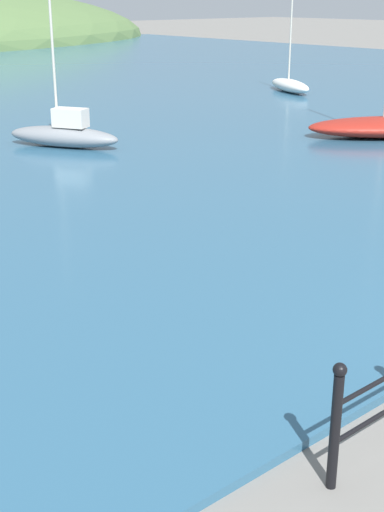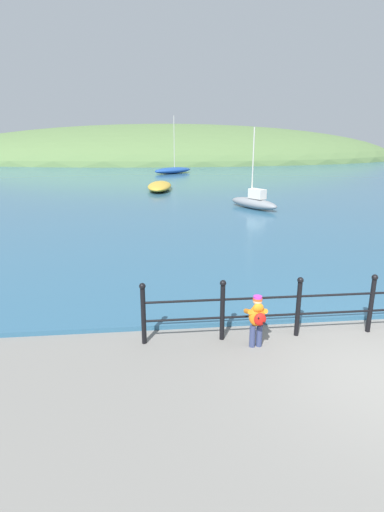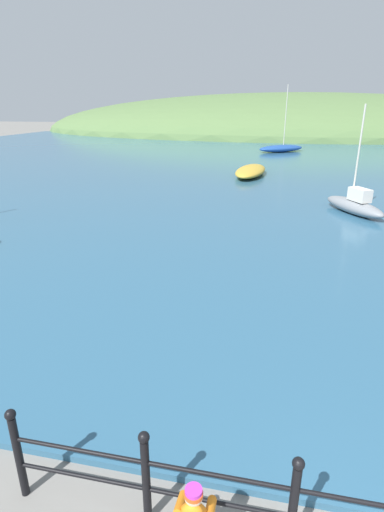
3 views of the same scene
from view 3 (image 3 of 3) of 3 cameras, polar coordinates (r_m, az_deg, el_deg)
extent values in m
cube|color=#2D5B7A|center=(33.66, 14.64, 13.02)|extent=(80.00, 60.00, 0.10)
ellipsoid|color=#567542|center=(71.20, 13.68, 16.83)|extent=(83.34, 45.83, 12.24)
cylinder|color=black|center=(5.33, -23.50, -24.87)|extent=(0.09, 0.09, 1.10)
sphere|color=black|center=(4.93, -24.54, -19.92)|extent=(0.12, 0.12, 0.12)
cylinder|color=black|center=(4.79, -6.55, -29.39)|extent=(0.09, 0.09, 1.10)
sphere|color=black|center=(4.35, -6.90, -24.33)|extent=(0.12, 0.12, 0.12)
cylinder|color=black|center=(4.68, 14.18, -31.73)|extent=(0.09, 0.09, 1.10)
sphere|color=black|center=(4.22, 14.97, -26.74)|extent=(0.12, 0.12, 0.12)
ellipsoid|color=orange|center=(4.25, 0.06, -32.69)|extent=(0.20, 0.13, 0.18)
cylinder|color=orange|center=(4.46, -1.63, -31.89)|extent=(0.10, 0.32, 0.19)
cylinder|color=orange|center=(4.43, 2.64, -32.40)|extent=(0.10, 0.32, 0.19)
sphere|color=beige|center=(4.20, 0.23, -31.11)|extent=(0.17, 0.17, 0.17)
cylinder|color=#E5511E|center=(4.17, 0.23, -30.86)|extent=(0.17, 0.17, 0.04)
cylinder|color=#B233AD|center=(4.14, 0.23, -30.52)|extent=(0.16, 0.16, 0.04)
ellipsoid|color=gold|center=(25.56, 8.37, 11.94)|extent=(2.13, 5.16, 0.57)
ellipsoid|color=gray|center=(17.49, 22.10, 6.58)|extent=(2.35, 3.27, 0.56)
cube|color=silver|center=(17.20, 22.85, 8.07)|extent=(0.86, 1.03, 0.50)
cylinder|color=beige|center=(17.28, 22.71, 13.40)|extent=(0.07, 0.07, 3.60)
ellipsoid|color=#1E4793|center=(39.41, 12.62, 14.77)|extent=(4.76, 4.20, 0.63)
cylinder|color=beige|center=(39.38, 13.25, 18.99)|extent=(0.07, 0.07, 5.21)
camera|label=1|loc=(6.83, -79.94, 1.95)|focal=50.00mm
camera|label=2|loc=(4.65, -133.06, -20.82)|focal=28.00mm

